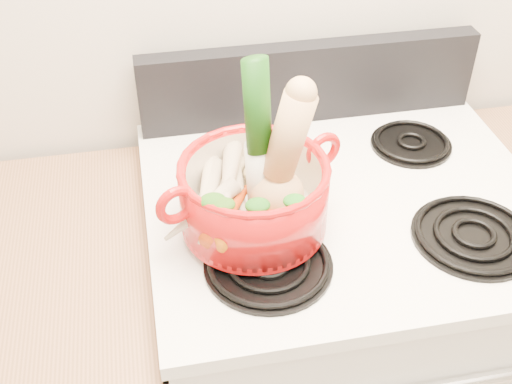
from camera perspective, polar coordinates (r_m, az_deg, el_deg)
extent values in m
cube|color=silver|center=(1.62, 6.45, -13.90)|extent=(0.76, 0.65, 0.92)
cube|color=white|center=(1.28, 7.95, -0.89)|extent=(0.78, 0.67, 0.03)
cube|color=black|center=(1.46, 4.77, 9.75)|extent=(0.76, 0.05, 0.18)
cylinder|color=black|center=(1.11, 1.10, -6.36)|extent=(0.22, 0.22, 0.02)
cylinder|color=black|center=(1.23, 18.80, -3.60)|extent=(0.22, 0.22, 0.02)
cylinder|color=black|center=(1.33, -1.57, 2.67)|extent=(0.17, 0.17, 0.02)
cylinder|color=black|center=(1.43, 13.64, 4.32)|extent=(0.17, 0.17, 0.02)
cylinder|color=#AE0F0E|center=(1.13, -0.20, -0.35)|extent=(0.34, 0.34, 0.13)
torus|color=#AE0F0E|center=(1.05, -7.12, -1.16)|extent=(0.07, 0.04, 0.07)
torus|color=#AE0F0E|center=(1.17, 6.01, 3.72)|extent=(0.07, 0.04, 0.07)
cylinder|color=silver|center=(1.07, 0.21, 4.74)|extent=(0.07, 0.09, 0.31)
ellipsoid|color=#CEB67F|center=(1.21, 0.56, 1.77)|extent=(0.09, 0.07, 0.04)
cone|color=beige|center=(1.16, -3.37, -0.33)|extent=(0.13, 0.19, 0.06)
cone|color=beige|center=(1.13, -4.30, -0.75)|extent=(0.09, 0.19, 0.06)
cone|color=beige|center=(1.16, -1.65, 0.51)|extent=(0.04, 0.17, 0.05)
cone|color=beige|center=(1.10, -4.92, -1.59)|extent=(0.16, 0.12, 0.05)
cone|color=beige|center=(1.16, -4.35, 1.18)|extent=(0.09, 0.19, 0.05)
cone|color=beige|center=(1.14, -2.48, 0.84)|extent=(0.09, 0.21, 0.06)
cone|color=#CF5E0A|center=(1.12, 0.50, -1.96)|extent=(0.07, 0.16, 0.04)
cone|color=#B83109|center=(1.11, -2.38, -1.96)|extent=(0.12, 0.15, 0.05)
cone|color=#B93309|center=(1.11, 1.21, -1.83)|extent=(0.09, 0.15, 0.04)
cone|color=orange|center=(1.08, -0.86, -3.01)|extent=(0.12, 0.10, 0.04)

